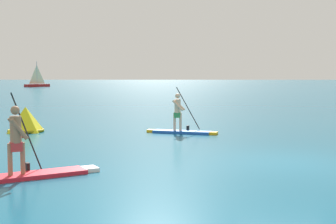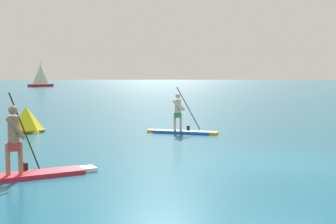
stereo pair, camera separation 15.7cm
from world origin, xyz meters
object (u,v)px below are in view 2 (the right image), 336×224
at_px(paddleboarder_near_left, 22,164).
at_px(paddleboarder_mid_center, 181,125).
at_px(race_marker_buoy, 26,121).
at_px(sailboat_left_horizon, 41,84).

xyz_separation_m(paddleboarder_near_left, paddleboarder_mid_center, (3.79, 8.41, 0.03)).
bearing_deg(paddleboarder_mid_center, race_marker_buoy, -167.40).
bearing_deg(paddleboarder_mid_center, sailboat_left_horizon, 127.23).
relative_size(paddleboarder_near_left, race_marker_buoy, 1.78).
xyz_separation_m(paddleboarder_near_left, race_marker_buoy, (-2.90, 8.80, 0.14)).
relative_size(paddleboarder_near_left, paddleboarder_mid_center, 1.08).
distance_m(paddleboarder_near_left, race_marker_buoy, 9.27).
bearing_deg(sailboat_left_horizon, paddleboarder_near_left, -123.84).
xyz_separation_m(race_marker_buoy, sailboat_left_horizon, (-22.33, 74.01, 0.18)).
distance_m(paddleboarder_mid_center, race_marker_buoy, 6.70).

